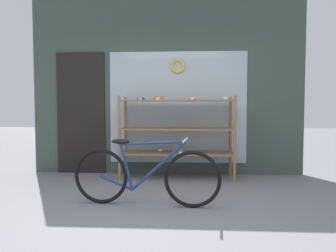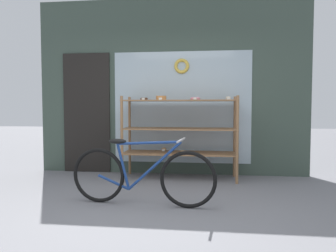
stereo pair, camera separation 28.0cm
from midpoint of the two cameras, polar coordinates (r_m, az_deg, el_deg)
The scene contains 4 objects.
ground_plane at distance 3.53m, azimuth -1.81°, elevation -15.80°, with size 30.00×30.00×0.00m, color slate.
storefront_facade at distance 5.69m, azimuth 1.32°, elevation 6.47°, with size 4.66×0.13×3.02m.
display_case at distance 5.26m, azimuth 3.52°, elevation -0.30°, with size 1.82×0.55×1.34m.
bicycle at distance 3.89m, azimuth -2.59°, elevation -8.56°, with size 1.75×0.46×0.79m.
Camera 2 is at (0.65, -3.28, 1.16)m, focal length 35.00 mm.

